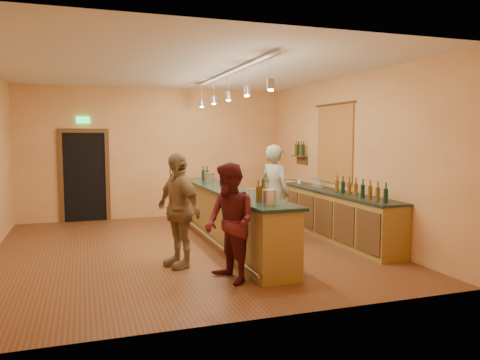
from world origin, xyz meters
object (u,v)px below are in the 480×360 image
object	(u,v)px
tasting_bar	(229,213)
customer_a	(230,223)
back_counter	(327,212)
customer_b	(178,210)
bar_stool	(251,194)
bartender	(275,193)

from	to	relation	value
tasting_bar	customer_a	bearing A→B (deg)	-106.84
back_counter	customer_b	bearing A→B (deg)	-158.71
bar_stool	back_counter	bearing A→B (deg)	-65.23
back_counter	customer_a	distance (m)	3.65
customer_a	bartender	bearing A→B (deg)	130.75
tasting_bar	bar_stool	size ratio (longest dim) A/B	6.53
bartender	customer_a	bearing A→B (deg)	120.76
bartender	bar_stool	distance (m)	2.19
bar_stool	tasting_bar	bearing A→B (deg)	-119.23
customer_a	bar_stool	xyz separation A→B (m)	(1.88, 4.33, -0.19)
customer_a	bar_stool	bearing A→B (deg)	143.55
bar_stool	customer_a	bearing A→B (deg)	-113.43
customer_b	customer_a	bearing A→B (deg)	4.82
back_counter	bartender	distance (m)	1.30
tasting_bar	bartender	world-z (taller)	bartender
bartender	bar_stool	bearing A→B (deg)	-30.49
bartender	customer_a	distance (m)	2.70
tasting_bar	customer_b	bearing A→B (deg)	-136.20
customer_a	bar_stool	world-z (taller)	customer_a
bartender	customer_a	xyz separation A→B (m)	(-1.59, -2.18, -0.10)
bartender	tasting_bar	bearing A→B (deg)	69.94
bartender	customer_b	size ratio (longest dim) A/B	1.05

